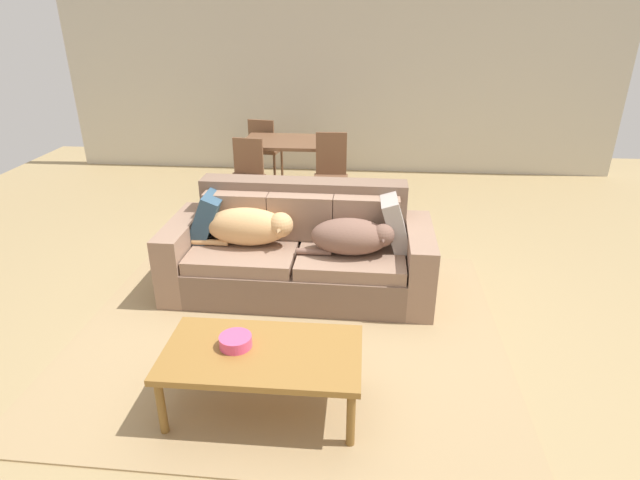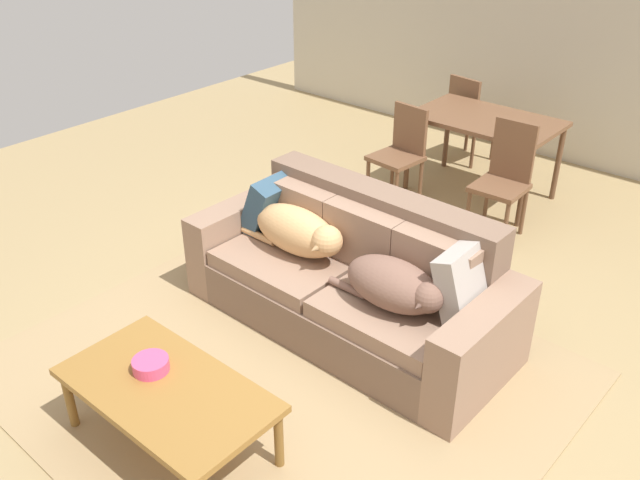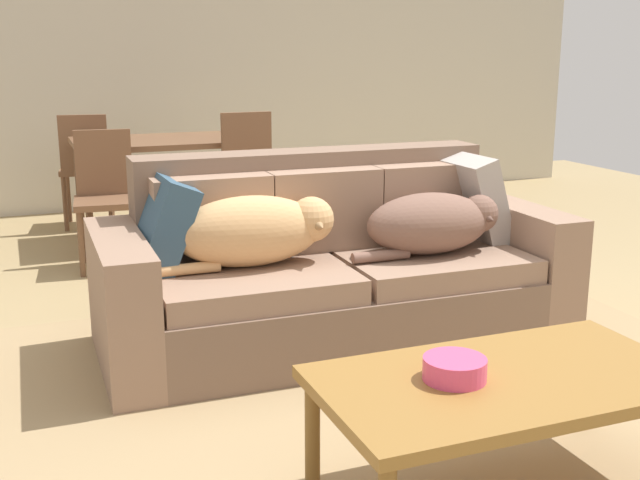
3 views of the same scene
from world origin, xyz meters
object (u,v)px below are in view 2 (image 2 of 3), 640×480
Objects in this scene: throw_pillow_by_left_arm at (272,203)px; coffee_table at (167,393)px; bowl_on_coffee_table at (151,365)px; dog_on_right_cushion at (395,285)px; dining_chair_near_left at (401,150)px; dining_chair_near_right at (505,175)px; dining_table at (486,126)px; dog_on_left_cushion at (299,232)px; throw_pillow_by_right_arm at (467,283)px; couch at (353,280)px; dining_chair_far_left at (469,114)px.

throw_pillow_by_left_arm is 1.78m from coffee_table.
bowl_on_coffee_table reaches higher than coffee_table.
dog_on_right_cushion is 0.89× the size of dining_chair_near_left.
dining_chair_near_left is 0.92× the size of dining_chair_near_right.
dining_chair_near_right reaches higher than dining_table.
dog_on_right_cushion is at bearing -72.45° from dining_table.
throw_pillow_by_right_arm is at bearing 6.80° from dog_on_left_cushion.
couch is 1.83m from dining_chair_near_right.
coffee_table is (-0.84, -1.56, -0.26)m from throw_pillow_by_right_arm.
dining_table is at bearing 108.43° from dog_on_right_cushion.
couch is 0.55m from dog_on_right_cushion.
dining_chair_far_left is (-0.01, 1.21, 0.01)m from dining_chair_near_left.
bowl_on_coffee_table is at bearing -96.87° from couch.
throw_pillow_by_left_arm is 0.47× the size of dining_chair_far_left.
dog_on_right_cushion is 3.43m from dining_chair_far_left.
bowl_on_coffee_table is at bearing -72.99° from dining_chair_near_left.
throw_pillow_by_left_arm reaches higher than dog_on_right_cushion.
dog_on_right_cushion reaches higher than coffee_table.
dog_on_left_cushion is at bearing 104.09° from coffee_table.
dog_on_right_cushion is at bearing -11.12° from throw_pillow_by_left_arm.
dining_chair_near_right reaches higher than bowl_on_coffee_table.
dining_chair_near_right is at bearing 83.97° from bowl_on_coffee_table.
dining_chair_far_left reaches higher than dog_on_left_cushion.
dining_chair_near_right reaches higher than couch.
couch is 0.86m from throw_pillow_by_right_arm.
coffee_table is at bearing -75.03° from dog_on_left_cushion.
couch is 2.43m from dining_table.
dog_on_left_cushion is 1.92× the size of throw_pillow_by_right_arm.
dining_chair_far_left is at bearing 119.42° from throw_pillow_by_right_arm.
dining_chair_near_right is 1.07× the size of dining_chair_far_left.
dining_chair_near_left is (-0.50, -0.60, -0.18)m from dining_table.
couch is at bearing 88.54° from coffee_table.
dining_table is 0.77m from dining_chair_near_right.
dog_on_left_cushion reaches higher than dog_on_right_cushion.
dog_on_right_cushion is at bearing -82.84° from dining_chair_near_right.
dining_table is at bearing 138.14° from dining_chair_far_left.
dining_chair_near_right reaches higher than coffee_table.
dining_chair_far_left is (-0.50, 0.61, -0.17)m from dining_table.
dog_on_right_cushion is at bearing 121.00° from dining_chair_far_left.
dining_chair_near_right is (0.15, 1.81, 0.19)m from couch.
coffee_table is at bearing -70.38° from dining_chair_near_left.
couch is 11.47× the size of bowl_on_coffee_table.
couch is at bearing 82.25° from bowl_on_coffee_table.
throw_pillow_by_right_arm is 0.51× the size of dining_chair_near_left.
bowl_on_coffee_table is 3.33m from dining_chair_near_left.
couch reaches higher than bowl_on_coffee_table.
dining_chair_near_right is 1.55m from dining_chair_far_left.
throw_pillow_by_right_arm reaches higher than coffee_table.
throw_pillow_by_left_arm is at bearing -82.52° from dining_chair_near_left.
dining_chair_near_right is at bearing 139.09° from dining_chair_far_left.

